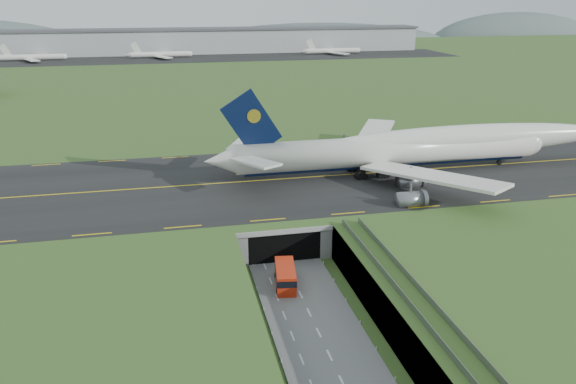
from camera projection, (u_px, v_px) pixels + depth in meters
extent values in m
plane|color=#416127|center=(296.00, 286.00, 84.74)|extent=(900.00, 900.00, 0.00)
cube|color=gray|center=(296.00, 268.00, 83.74)|extent=(800.00, 800.00, 6.00)
cube|color=slate|center=(308.00, 311.00, 77.80)|extent=(12.00, 75.00, 0.20)
cube|color=black|center=(259.00, 181.00, 113.11)|extent=(800.00, 44.00, 0.18)
cube|color=gray|center=(272.00, 208.00, 100.41)|extent=(16.00, 22.00, 1.00)
cube|color=gray|center=(234.00, 224.00, 99.83)|extent=(2.00, 22.00, 6.00)
cube|color=gray|center=(310.00, 218.00, 102.66)|extent=(2.00, 22.00, 6.00)
cube|color=black|center=(278.00, 234.00, 96.80)|extent=(12.00, 12.00, 5.00)
cube|color=#A8A8A3|center=(285.00, 231.00, 90.20)|extent=(17.00, 0.50, 0.80)
cube|color=#A8A8A3|center=(419.00, 307.00, 67.99)|extent=(3.00, 53.00, 0.50)
cube|color=gray|center=(409.00, 303.00, 67.46)|extent=(0.06, 53.00, 1.00)
cube|color=gray|center=(430.00, 300.00, 68.02)|extent=(0.06, 53.00, 1.00)
cylinder|color=#A8A8A3|center=(455.00, 377.00, 60.24)|extent=(0.90, 0.90, 5.60)
cylinder|color=#A8A8A3|center=(409.00, 318.00, 71.29)|extent=(0.90, 0.90, 5.60)
cylinder|color=#A8A8A3|center=(375.00, 274.00, 82.34)|extent=(0.90, 0.90, 5.60)
cylinder|color=white|center=(390.00, 150.00, 116.78)|extent=(64.81, 6.37, 6.10)
sphere|color=white|center=(528.00, 142.00, 123.44)|extent=(6.00, 6.00, 5.98)
cone|color=white|center=(221.00, 161.00, 109.52)|extent=(6.69, 5.82, 5.79)
ellipsoid|color=white|center=(467.00, 139.00, 119.92)|extent=(66.82, 5.89, 6.40)
ellipsoid|color=black|center=(525.00, 139.00, 123.00)|extent=(4.28, 2.69, 2.13)
cylinder|color=black|center=(389.00, 161.00, 117.57)|extent=(61.55, 2.82, 2.56)
cube|color=white|center=(372.00, 137.00, 131.51)|extent=(19.96, 28.09, 2.56)
cube|color=white|center=(244.00, 143.00, 116.80)|extent=(8.68, 11.28, 0.98)
cube|color=white|center=(431.00, 176.00, 103.46)|extent=(20.14, 28.02, 2.56)
cube|color=white|center=(256.00, 162.00, 103.64)|extent=(8.74, 11.27, 0.98)
cube|color=black|center=(251.00, 123.00, 108.42)|extent=(12.12, 0.62, 13.48)
cylinder|color=gold|center=(254.00, 116.00, 108.04)|extent=(2.67, 0.68, 2.67)
cylinder|color=slate|center=(376.00, 157.00, 126.55)|extent=(4.97, 3.16, 3.14)
cylinder|color=slate|center=(344.00, 147.00, 134.83)|extent=(4.97, 3.16, 3.14)
cylinder|color=slate|center=(410.00, 181.00, 109.89)|extent=(4.97, 3.16, 3.14)
cylinder|color=slate|center=(410.00, 200.00, 99.75)|extent=(4.97, 3.16, 3.14)
cylinder|color=black|center=(499.00, 162.00, 123.52)|extent=(1.05, 0.48, 1.05)
cube|color=black|center=(370.00, 170.00, 117.26)|extent=(5.74, 6.69, 1.33)
cube|color=red|center=(285.00, 276.00, 84.08)|extent=(3.93, 7.93, 3.04)
cube|color=black|center=(285.00, 272.00, 83.88)|extent=(4.00, 8.04, 1.01)
cube|color=black|center=(285.00, 284.00, 84.50)|extent=(3.65, 7.40, 0.51)
cylinder|color=black|center=(277.00, 292.00, 82.00)|extent=(0.49, 0.95, 0.91)
cylinder|color=black|center=(276.00, 275.00, 86.77)|extent=(0.49, 0.95, 0.91)
cylinder|color=black|center=(295.00, 291.00, 82.17)|extent=(0.49, 0.95, 0.91)
cylinder|color=black|center=(293.00, 275.00, 86.93)|extent=(0.49, 0.95, 0.91)
cube|color=#B2B2B2|center=(189.00, 41.00, 356.61)|extent=(300.00, 22.00, 15.00)
cube|color=#4C4C51|center=(188.00, 29.00, 354.12)|extent=(302.00, 24.00, 1.20)
cube|color=black|center=(192.00, 58.00, 331.42)|extent=(320.00, 50.00, 0.08)
cylinder|color=white|center=(33.00, 57.00, 317.36)|extent=(34.00, 3.20, 3.20)
cylinder|color=white|center=(161.00, 54.00, 331.70)|extent=(34.00, 3.20, 3.20)
cylinder|color=white|center=(332.00, 51.00, 353.05)|extent=(34.00, 3.20, 3.20)
ellipsoid|color=#526361|center=(317.00, 48.00, 506.43)|extent=(260.00, 91.00, 44.00)
ellipsoid|color=#526361|center=(515.00, 44.00, 546.85)|extent=(180.00, 63.00, 60.00)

